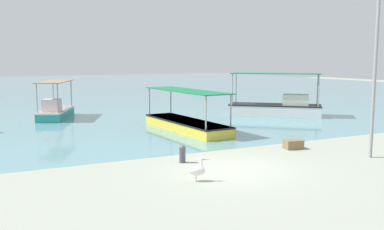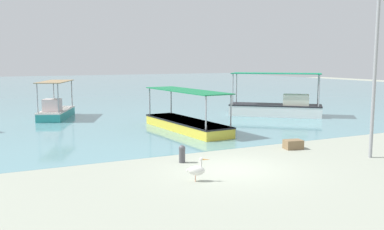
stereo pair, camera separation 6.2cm
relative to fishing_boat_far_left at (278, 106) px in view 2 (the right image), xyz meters
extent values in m
plane|color=#999F8E|center=(-10.62, -11.26, -0.66)|extent=(120.00, 120.00, 0.00)
cube|color=#61959F|center=(-10.62, 36.74, -0.66)|extent=(110.00, 90.00, 0.00)
cube|color=white|center=(-0.14, 0.12, -0.26)|extent=(6.10, 5.60, 0.80)
cube|color=black|center=(-0.14, 0.12, 0.11)|extent=(6.16, 5.65, 0.08)
cylinder|color=#99999E|center=(-2.92, 1.34, 1.23)|extent=(0.08, 0.08, 2.16)
cylinder|color=#99999E|center=(-1.80, 2.66, 1.23)|extent=(0.08, 0.08, 2.16)
cylinder|color=#99999E|center=(1.52, -2.42, 1.23)|extent=(0.08, 0.08, 2.16)
cylinder|color=#99999E|center=(2.64, -1.10, 1.23)|extent=(0.08, 0.08, 2.16)
cube|color=#127D52|center=(-0.14, 0.12, 2.33)|extent=(6.01, 5.54, 0.05)
cube|color=beige|center=(0.94, -0.80, 0.51)|extent=(2.22, 2.18, 0.73)
cube|color=gold|center=(-8.49, -2.81, -0.37)|extent=(2.28, 7.10, 0.57)
cube|color=black|center=(-8.49, -2.81, -0.12)|extent=(2.33, 7.14, 0.08)
cylinder|color=#99999E|center=(-9.49, 0.36, 0.74)|extent=(0.08, 0.08, 1.65)
cylinder|color=#99999E|center=(-8.01, 0.48, 0.74)|extent=(0.08, 0.08, 1.65)
cylinder|color=#99999E|center=(-8.97, -6.10, 0.74)|extent=(0.08, 0.08, 1.65)
cylinder|color=#99999E|center=(-7.49, -5.98, 0.74)|extent=(0.08, 0.08, 1.65)
cube|color=#197042|center=(-8.49, -2.81, 1.59)|extent=(2.37, 6.91, 0.05)
cube|color=teal|center=(-14.30, 5.61, -0.36)|extent=(3.13, 4.80, 0.59)
cube|color=silver|center=(-14.30, 5.61, -0.11)|extent=(3.18, 4.86, 0.08)
cylinder|color=#99999E|center=(-14.13, 7.73, 0.87)|extent=(0.08, 0.08, 1.87)
cylinder|color=#99999E|center=(-12.94, 7.25, 0.87)|extent=(0.08, 0.08, 1.87)
cylinder|color=#99999E|center=(-15.66, 3.97, 0.87)|extent=(0.08, 0.08, 1.87)
cylinder|color=#99999E|center=(-14.47, 3.48, 0.87)|extent=(0.08, 0.08, 1.87)
cube|color=#937A57|center=(-14.30, 5.61, 1.83)|extent=(3.15, 4.66, 0.05)
cube|color=beige|center=(-14.68, 4.66, 0.34)|extent=(1.36, 1.32, 0.80)
cylinder|color=#E0997A|center=(-12.49, -12.04, -0.55)|extent=(0.03, 0.03, 0.22)
cylinder|color=#E0997A|center=(-12.54, -12.13, -0.55)|extent=(0.03, 0.03, 0.22)
ellipsoid|color=white|center=(-12.49, -12.10, -0.30)|extent=(0.63, 0.50, 0.32)
ellipsoid|color=white|center=(-12.72, -11.99, -0.28)|extent=(0.20, 0.18, 0.10)
cylinder|color=white|center=(-12.35, -12.17, -0.08)|extent=(0.07, 0.07, 0.26)
sphere|color=white|center=(-12.35, -12.17, 0.08)|extent=(0.11, 0.11, 0.11)
cone|color=#E5933F|center=(-12.20, -12.24, 0.07)|extent=(0.29, 0.18, 0.06)
cylinder|color=gray|center=(-4.56, -12.16, 2.52)|extent=(0.14, 0.14, 6.36)
cylinder|color=#47474C|center=(-11.85, -9.58, -0.39)|extent=(0.24, 0.24, 0.54)
sphere|color=#4C4C51|center=(-11.85, -9.58, -0.10)|extent=(0.26, 0.26, 0.26)
cube|color=olive|center=(-6.31, -9.44, -0.46)|extent=(0.88, 0.69, 0.41)
camera|label=1|loc=(-18.66, -24.33, 3.35)|focal=40.00mm
camera|label=2|loc=(-18.61, -24.36, 3.35)|focal=40.00mm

